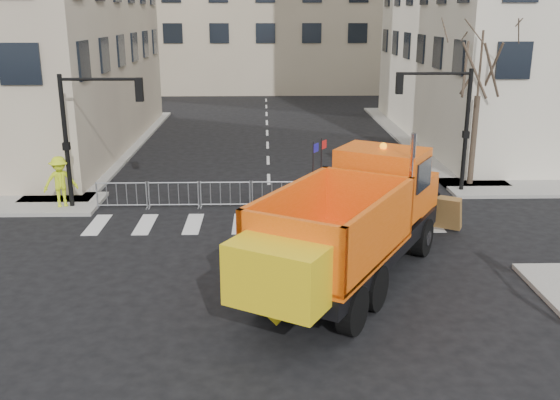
{
  "coord_description": "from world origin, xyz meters",
  "views": [
    {
      "loc": [
        -0.2,
        -16.81,
        7.65
      ],
      "look_at": [
        0.3,
        2.5,
        1.83
      ],
      "focal_mm": 40.0,
      "sensor_mm": 36.0,
      "label": 1
    }
  ],
  "objects_px": {
    "cop_b": "(385,206)",
    "cop_c": "(429,205)",
    "newspaper_box": "(349,180)",
    "plow_truck": "(351,222)",
    "cop_a": "(401,202)",
    "worker": "(60,182)"
  },
  "relations": [
    {
      "from": "plow_truck",
      "to": "cop_c",
      "type": "height_order",
      "value": "plow_truck"
    },
    {
      "from": "plow_truck",
      "to": "newspaper_box",
      "type": "height_order",
      "value": "plow_truck"
    },
    {
      "from": "cop_c",
      "to": "newspaper_box",
      "type": "xyz_separation_m",
      "value": [
        -2.25,
        4.77,
        -0.32
      ]
    },
    {
      "from": "plow_truck",
      "to": "cop_a",
      "type": "xyz_separation_m",
      "value": [
        2.59,
        5.2,
        -1.02
      ]
    },
    {
      "from": "cop_c",
      "to": "cop_b",
      "type": "bearing_deg",
      "value": -39.63
    },
    {
      "from": "plow_truck",
      "to": "cop_c",
      "type": "distance_m",
      "value": 5.66
    },
    {
      "from": "plow_truck",
      "to": "cop_a",
      "type": "height_order",
      "value": "plow_truck"
    },
    {
      "from": "plow_truck",
      "to": "worker",
      "type": "distance_m",
      "value": 13.0
    },
    {
      "from": "cop_a",
      "to": "cop_c",
      "type": "relative_size",
      "value": 0.89
    },
    {
      "from": "cop_b",
      "to": "worker",
      "type": "xyz_separation_m",
      "value": [
        -12.54,
        2.67,
        0.3
      ]
    },
    {
      "from": "plow_truck",
      "to": "cop_a",
      "type": "relative_size",
      "value": 6.14
    },
    {
      "from": "cop_c",
      "to": "newspaper_box",
      "type": "relative_size",
      "value": 1.86
    },
    {
      "from": "cop_b",
      "to": "newspaper_box",
      "type": "bearing_deg",
      "value": -52.66
    },
    {
      "from": "plow_truck",
      "to": "cop_c",
      "type": "bearing_deg",
      "value": -7.78
    },
    {
      "from": "cop_a",
      "to": "worker",
      "type": "height_order",
      "value": "worker"
    },
    {
      "from": "cop_a",
      "to": "newspaper_box",
      "type": "height_order",
      "value": "cop_a"
    },
    {
      "from": "worker",
      "to": "newspaper_box",
      "type": "distance_m",
      "value": 11.96
    },
    {
      "from": "cop_a",
      "to": "cop_b",
      "type": "bearing_deg",
      "value": 35.27
    },
    {
      "from": "cop_a",
      "to": "cop_b",
      "type": "height_order",
      "value": "cop_a"
    },
    {
      "from": "cop_c",
      "to": "worker",
      "type": "bearing_deg",
      "value": -38.24
    },
    {
      "from": "cop_b",
      "to": "cop_c",
      "type": "distance_m",
      "value": 1.58
    },
    {
      "from": "cop_a",
      "to": "worker",
      "type": "bearing_deg",
      "value": -6.67
    }
  ]
}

